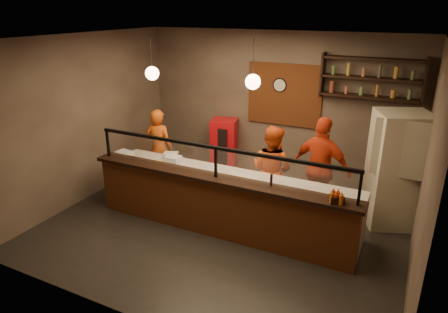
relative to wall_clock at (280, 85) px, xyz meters
The scene contains 29 objects.
floor 3.24m from the wall_clock, 92.33° to the right, with size 6.00×6.00×0.00m, color black.
ceiling 2.70m from the wall_clock, 92.33° to the right, with size 6.00×6.00×0.00m, color #3D362F.
wall_back 0.51m from the wall_clock, 158.20° to the left, with size 6.00×6.00×0.00m, color #746455.
wall_left 3.99m from the wall_clock, 141.57° to the right, with size 5.00×5.00×0.00m, color #746455.
wall_right 3.84m from the wall_clock, 40.31° to the right, with size 5.00×5.00×0.00m, color #746455.
wall_front 4.99m from the wall_clock, 91.16° to the right, with size 6.00×6.00×0.00m, color #746455.
brick_patch 0.22m from the wall_clock, ahead, with size 1.60×0.04×1.30m, color #994A21.
service_counter 3.19m from the wall_clock, 92.08° to the right, with size 4.60×0.25×1.00m, color #994A21.
counter_ledge 2.96m from the wall_clock, 92.08° to the right, with size 4.70×0.37×0.06m, color black.
worktop_cabinet 2.81m from the wall_clock, 92.53° to the right, with size 4.60×0.75×0.85m, color gray.
worktop 2.57m from the wall_clock, 92.53° to the right, with size 4.60×0.75×0.05m, color silver.
sneeze_guard 2.86m from the wall_clock, 92.08° to the right, with size 4.50×0.05×0.52m.
wall_shelving 1.83m from the wall_clock, ahead, with size 1.84×0.28×0.85m.
wall_clock is the anchor object (origin of this frame).
pendant_left 2.81m from the wall_clock, 125.30° to the right, with size 0.24×0.24×0.77m.
pendant_right 2.32m from the wall_clock, 82.44° to the right, with size 0.24×0.24×0.77m.
cook_left 2.88m from the wall_clock, 146.43° to the right, with size 0.61×0.40×1.66m, color #DF5915.
cook_mid 2.05m from the wall_clock, 74.57° to the right, with size 0.81×0.63×1.67m, color #D34913.
cook_right 2.18m from the wall_clock, 46.07° to the right, with size 1.10×0.46×1.87m, color red.
fridge 2.91m from the wall_clock, 22.36° to the right, with size 0.84×0.79×2.03m, color beige.
red_cooler 1.88m from the wall_clock, 164.94° to the right, with size 0.55×0.51×1.29m, color red.
pizza_dough 2.62m from the wall_clock, 84.89° to the right, with size 0.46×0.46×0.01m, color beige.
prep_tub_a 2.80m from the wall_clock, 119.91° to the right, with size 0.28×0.22×0.14m, color white.
prep_tub_b 2.76m from the wall_clock, 124.44° to the right, with size 0.27×0.21×0.13m, color silver.
prep_tub_c 3.50m from the wall_clock, 132.78° to the right, with size 0.30×0.24×0.15m, color white.
rolling_pin 2.99m from the wall_clock, 122.33° to the right, with size 0.05×0.05×0.31m, color yellow.
condiment_caddy 3.50m from the wall_clock, 56.83° to the right, with size 0.19×0.15×0.11m, color black.
pepper_mill 2.96m from the wall_clock, 73.08° to the right, with size 0.04×0.04×0.19m, color black.
small_plate 3.44m from the wall_clock, 56.42° to the right, with size 0.17×0.17×0.01m, color white.
Camera 1 is at (2.73, -5.56, 3.65)m, focal length 32.00 mm.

